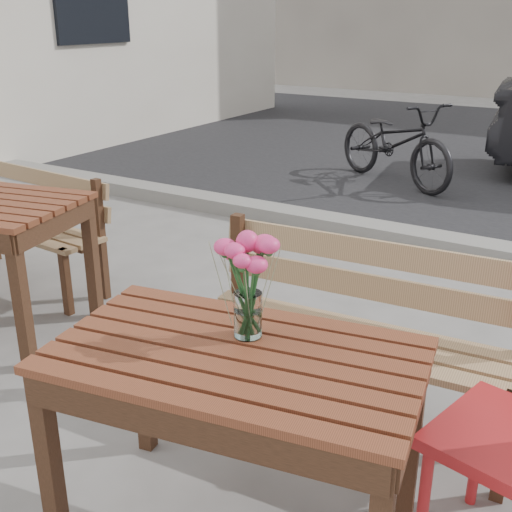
{
  "coord_description": "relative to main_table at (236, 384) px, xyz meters",
  "views": [
    {
      "loc": [
        0.98,
        -1.55,
        1.67
      ],
      "look_at": [
        0.01,
        0.04,
        0.96
      ],
      "focal_mm": 45.0,
      "sensor_mm": 36.0,
      "label": 1
    }
  ],
  "objects": [
    {
      "name": "bicycle",
      "position": [
        -1.21,
        4.87,
        -0.16
      ],
      "size": [
        1.69,
        1.28,
        0.85
      ],
      "primitive_type": "imported",
      "rotation": [
        0.0,
        0.0,
        1.07
      ],
      "color": "black",
      "rests_on": "ground"
    },
    {
      "name": "ground",
      "position": [
        -0.03,
        0.11,
        -0.58
      ],
      "size": [
        80.0,
        80.0,
        0.0
      ],
      "primitive_type": "plane",
      "color": "slate",
      "rests_on": "ground"
    },
    {
      "name": "main_bench",
      "position": [
        0.09,
        0.82,
        -0.07
      ],
      "size": [
        1.38,
        0.5,
        0.85
      ],
      "rotation": [
        0.0,
        0.0,
        0.07
      ],
      "color": "olive",
      "rests_on": "ground"
    },
    {
      "name": "main_table",
      "position": [
        0.0,
        0.0,
        0.0
      ],
      "size": [
        1.23,
        0.84,
        0.7
      ],
      "rotation": [
        0.0,
        0.0,
        0.16
      ],
      "color": "#592C17",
      "rests_on": "ground"
    },
    {
      "name": "second_bench",
      "position": [
        -2.31,
        1.17,
        -0.11
      ],
      "size": [
        1.27,
        0.46,
        0.78
      ],
      "rotation": [
        0.0,
        0.0,
        -0.07
      ],
      "color": "olive",
      "rests_on": "ground"
    },
    {
      "name": "main_vase",
      "position": [
        -0.02,
        0.11,
        0.33
      ],
      "size": [
        0.19,
        0.19,
        0.35
      ],
      "color": "white",
      "rests_on": "main_table"
    }
  ]
}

